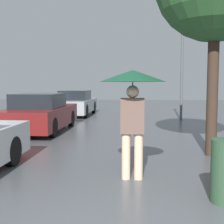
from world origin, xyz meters
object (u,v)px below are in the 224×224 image
parked_car_farthest (76,104)px  street_lamp (182,53)px  parked_car_middle (41,113)px  pedestrian (133,91)px

parked_car_farthest → street_lamp: size_ratio=0.93×
parked_car_middle → street_lamp: bearing=33.4°
street_lamp → parked_car_farthest: bearing=158.0°
parked_car_farthest → pedestrian: bearing=-73.8°
parked_car_farthest → parked_car_middle: bearing=-91.3°
pedestrian → street_lamp: street_lamp is taller
pedestrian → parked_car_farthest: 11.35m
parked_car_farthest → street_lamp: 6.06m
pedestrian → street_lamp: bearing=77.1°
pedestrian → parked_car_middle: size_ratio=0.44×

